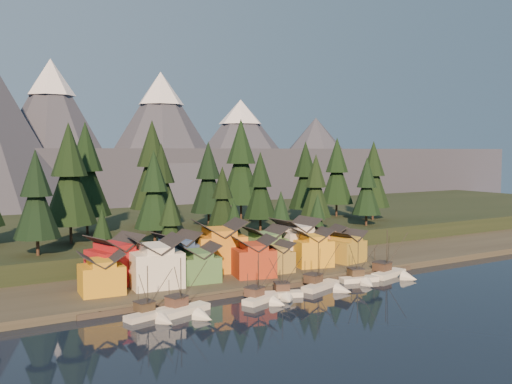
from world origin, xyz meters
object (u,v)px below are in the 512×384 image
house_back_1 (177,253)px  boat_6 (393,267)px  boat_2 (264,292)px  house_front_0 (101,272)px  boat_1 (188,304)px  boat_4 (326,280)px  boat_3 (284,288)px  house_front_1 (155,260)px  house_back_0 (115,259)px  boat_5 (361,274)px  boat_0 (153,309)px

house_back_1 → boat_6: bearing=-35.2°
boat_6 → house_back_1: (-44.08, 22.12, 4.16)m
boat_2 → house_back_1: bearing=84.7°
boat_6 → house_front_0: size_ratio=1.39×
house_back_1 → boat_1: bearing=-117.9°
boat_4 → house_back_1: size_ratio=1.17×
boat_4 → house_back_1: house_back_1 is taller
boat_3 → boat_6: boat_6 is taller
house_front_1 → house_front_0: bearing=-173.1°
boat_1 → boat_4: size_ratio=1.01×
house_back_0 → house_front_1: bearing=-56.5°
house_back_0 → boat_5: bearing=-36.6°
boat_4 → boat_6: bearing=-16.5°
boat_0 → boat_1: boat_1 is taller
boat_3 → house_front_1: bearing=162.4°
boat_0 → boat_3: 27.37m
boat_2 → boat_6: (37.05, 3.17, 0.23)m
boat_5 → boat_6: bearing=15.4°
house_front_1 → house_back_1: 11.25m
boat_3 → house_front_0: (-31.56, 16.25, 3.78)m
boat_4 → boat_6: 20.48m
house_back_1 → house_back_0: bearing=178.5°
boat_1 → house_front_1: size_ratio=1.06×
boat_0 → boat_3: bearing=-13.2°
boat_1 → house_front_0: 20.32m
house_front_1 → house_back_1: size_ratio=1.13×
boat_6 → boat_0: bearing=167.7°
boat_3 → house_back_0: size_ratio=0.87×
boat_1 → house_front_1: house_front_1 is taller
boat_2 → boat_5: (27.06, 2.92, -0.07)m
boat_4 → boat_6: size_ratio=0.94×
boat_0 → house_front_0: size_ratio=1.18×
house_back_1 → boat_2: bearing=-83.0°
boat_4 → boat_2: bearing=168.4°
house_front_1 → boat_2: bearing=-42.8°
boat_4 → house_front_1: bearing=135.1°
boat_2 → house_back_1: size_ratio=1.08×
boat_4 → house_front_1: 35.51m
boat_2 → house_front_1: (-15.09, 17.45, 4.81)m
boat_1 → boat_5: (42.90, 2.65, 0.01)m
house_front_1 → boat_6: bearing=-8.9°
house_back_0 → house_front_0: bearing=-140.5°
boat_2 → house_back_0: (-21.61, 23.47, 4.81)m
boat_4 → house_front_1: (-31.69, 15.24, 4.92)m
boat_6 → house_front_0: 64.88m
boat_3 → boat_0: bearing=-158.9°
boat_1 → boat_4: 32.49m
boat_2 → boat_3: bearing=-9.2°
house_back_1 → boat_4: bearing=-52.9°
boat_2 → house_front_1: 23.57m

